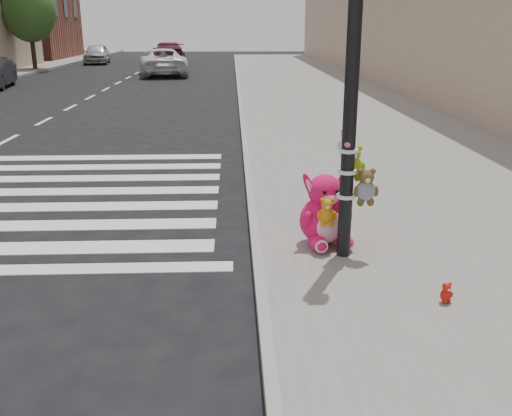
{
  "coord_description": "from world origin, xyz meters",
  "views": [
    {
      "loc": [
        1.27,
        -4.62,
        2.83
      ],
      "look_at": [
        1.53,
        1.81,
        0.75
      ],
      "focal_mm": 40.0,
      "sensor_mm": 36.0,
      "label": 1
    }
  ],
  "objects_px": {
    "red_teddy": "(446,293)",
    "car_white_near": "(163,62)",
    "pink_bunny": "(325,215)",
    "signal_pole": "(352,123)"
  },
  "relations": [
    {
      "from": "red_teddy",
      "to": "car_white_near",
      "type": "height_order",
      "value": "car_white_near"
    },
    {
      "from": "pink_bunny",
      "to": "red_teddy",
      "type": "height_order",
      "value": "pink_bunny"
    },
    {
      "from": "signal_pole",
      "to": "pink_bunny",
      "type": "distance_m",
      "value": 1.28
    },
    {
      "from": "pink_bunny",
      "to": "car_white_near",
      "type": "distance_m",
      "value": 27.55
    },
    {
      "from": "signal_pole",
      "to": "car_white_near",
      "type": "height_order",
      "value": "signal_pole"
    },
    {
      "from": "signal_pole",
      "to": "red_teddy",
      "type": "bearing_deg",
      "value": -59.63
    },
    {
      "from": "pink_bunny",
      "to": "signal_pole",
      "type": "bearing_deg",
      "value": -72.47
    },
    {
      "from": "red_teddy",
      "to": "pink_bunny",
      "type": "bearing_deg",
      "value": 106.57
    },
    {
      "from": "signal_pole",
      "to": "car_white_near",
      "type": "bearing_deg",
      "value": 101.0
    },
    {
      "from": "signal_pole",
      "to": "pink_bunny",
      "type": "relative_size",
      "value": 4.12
    }
  ]
}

